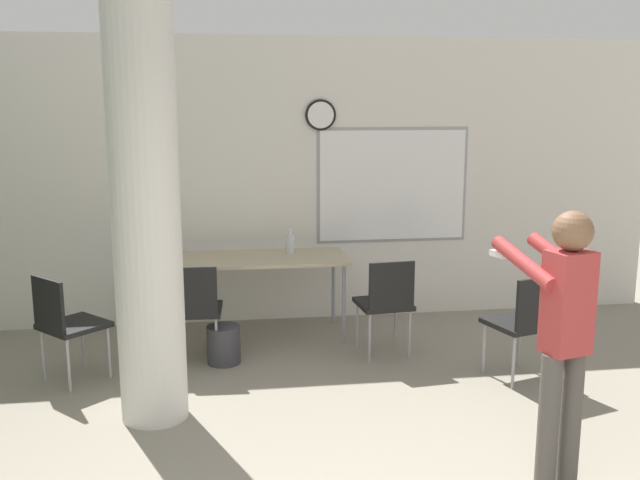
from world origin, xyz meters
name	(u,v)px	position (x,y,z in m)	size (l,w,h in m)	color
wall_back	(271,182)	(0.02, 5.06, 1.40)	(8.00, 0.15, 2.80)	silver
support_pillar	(146,221)	(-0.97, 2.84, 1.40)	(0.46, 0.46, 2.80)	silver
folding_table	(248,263)	(-0.24, 4.47, 0.72)	(1.81, 0.71, 0.77)	tan
bottle_on_table	(290,243)	(0.17, 4.59, 0.86)	(0.08, 0.08, 0.25)	silver
waste_bin	(224,344)	(-0.48, 3.83, 0.16)	(0.28, 0.28, 0.32)	#38383D
chair_table_left	(194,305)	(-0.72, 3.85, 0.51)	(0.46, 0.46, 0.87)	black
chair_mid_room	(525,319)	(1.86, 3.10, 0.51)	(0.55, 0.55, 0.87)	black
chair_near_pillar	(65,320)	(-1.70, 3.58, 0.51)	(0.62, 0.62, 0.87)	black
chair_table_right	(386,299)	(0.91, 3.80, 0.51)	(0.48, 0.48, 0.87)	black
person_playing_side	(563,328)	(1.39, 1.60, 0.95)	(0.47, 0.64, 1.61)	#514C47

